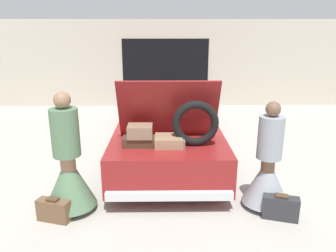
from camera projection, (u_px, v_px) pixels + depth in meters
ground_plane at (167, 149)px, 7.13m from camera, size 40.00×40.00×0.00m
garage_wall_back at (165, 64)px, 10.74m from camera, size 12.00×0.14×2.80m
car at (167, 123)px, 6.96m from camera, size 1.91×5.22×1.77m
person_left at (69, 171)px, 4.57m from camera, size 0.72×0.72×1.73m
person_right at (267, 171)px, 4.67m from camera, size 0.67×0.67×1.57m
suitcase_beside_left_person at (54, 210)px, 4.42m from camera, size 0.48×0.28×0.34m
suitcase_beside_right_person at (281, 208)px, 4.46m from camera, size 0.50×0.30×0.36m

